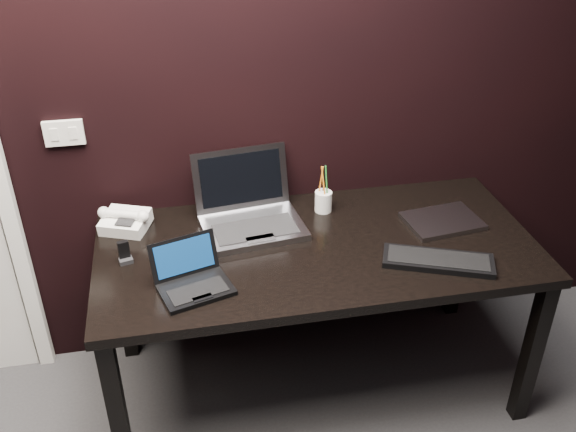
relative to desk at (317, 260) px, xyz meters
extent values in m
plane|color=black|center=(-0.30, 0.40, 0.64)|extent=(4.00, 0.00, 4.00)
cube|color=silver|center=(-0.92, 0.39, 0.46)|extent=(0.15, 0.02, 0.10)
cube|color=silver|center=(-0.95, 0.38, 0.46)|extent=(0.03, 0.01, 0.05)
cube|color=silver|center=(-0.88, 0.38, 0.46)|extent=(0.03, 0.01, 0.05)
cube|color=black|center=(0.00, 0.00, 0.06)|extent=(1.70, 0.80, 0.04)
cube|color=black|center=(-0.80, -0.35, -0.31)|extent=(0.06, 0.06, 0.70)
cube|color=black|center=(0.80, -0.35, -0.31)|extent=(0.06, 0.06, 0.70)
cube|color=black|center=(-0.80, 0.35, -0.31)|extent=(0.06, 0.06, 0.70)
cube|color=black|center=(0.80, 0.35, -0.31)|extent=(0.06, 0.06, 0.70)
cube|color=black|center=(-0.48, -0.21, 0.09)|extent=(0.28, 0.23, 0.02)
cube|color=black|center=(-0.48, -0.23, 0.10)|extent=(0.22, 0.15, 0.00)
cube|color=black|center=(-0.47, -0.27, 0.10)|extent=(0.07, 0.05, 0.00)
cube|color=black|center=(-0.51, -0.11, 0.16)|extent=(0.25, 0.12, 0.14)
cube|color=#0A254D|center=(-0.51, -0.11, 0.17)|extent=(0.21, 0.10, 0.11)
cube|color=#A3A3A9|center=(-0.23, 0.15, 0.09)|extent=(0.43, 0.33, 0.03)
cube|color=black|center=(-0.23, 0.11, 0.11)|extent=(0.34, 0.20, 0.00)
cube|color=#96959B|center=(-0.22, 0.04, 0.11)|extent=(0.12, 0.06, 0.00)
cube|color=gray|center=(-0.25, 0.32, 0.23)|extent=(0.40, 0.12, 0.25)
cube|color=black|center=(-0.25, 0.31, 0.23)|extent=(0.34, 0.10, 0.20)
cube|color=black|center=(0.41, -0.21, 0.09)|extent=(0.43, 0.28, 0.02)
cube|color=black|center=(0.41, -0.21, 0.10)|extent=(0.38, 0.24, 0.00)
cube|color=gray|center=(0.54, 0.05, 0.09)|extent=(0.32, 0.25, 0.02)
cube|color=white|center=(-0.73, 0.26, 0.11)|extent=(0.22, 0.21, 0.07)
cylinder|color=white|center=(-0.73, 0.25, 0.15)|extent=(0.17, 0.09, 0.03)
sphere|color=silver|center=(-0.81, 0.28, 0.15)|extent=(0.06, 0.06, 0.05)
sphere|color=white|center=(-0.66, 0.22, 0.15)|extent=(0.06, 0.06, 0.05)
cube|color=black|center=(-0.73, 0.21, 0.14)|extent=(0.08, 0.07, 0.01)
cube|color=black|center=(-0.73, 0.03, 0.12)|extent=(0.04, 0.03, 0.09)
cube|color=black|center=(-0.73, 0.02, 0.09)|extent=(0.06, 0.05, 0.02)
cylinder|color=white|center=(0.08, 0.24, 0.12)|extent=(0.08, 0.08, 0.09)
cylinder|color=orange|center=(0.07, 0.25, 0.22)|extent=(0.02, 0.02, 0.13)
cylinder|color=#217C2B|center=(0.09, 0.24, 0.22)|extent=(0.01, 0.02, 0.13)
cylinder|color=black|center=(0.09, 0.25, 0.22)|extent=(0.01, 0.01, 0.13)
cylinder|color=orange|center=(0.08, 0.23, 0.22)|extent=(0.02, 0.03, 0.13)
camera|label=1|loc=(-0.51, -2.01, 1.47)|focal=40.00mm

